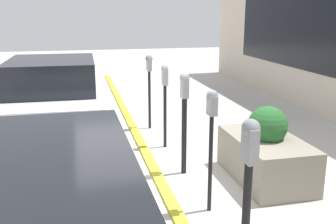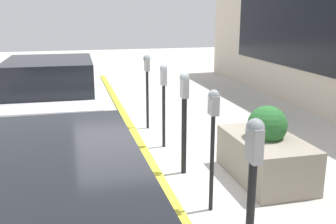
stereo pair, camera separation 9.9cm
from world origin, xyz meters
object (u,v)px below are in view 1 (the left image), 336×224
object	(u,v)px
parking_meter_middle	(184,109)
parked_car_middle	(54,96)
parking_meter_nearest	(248,173)
planter_box	(266,153)
parking_meter_fourth	(165,90)
parking_meter_second	(212,123)
parking_meter_farthest	(149,75)

from	to	relation	value
parking_meter_middle	parked_car_middle	world-z (taller)	parking_meter_middle
parking_meter_nearest	parking_meter_middle	distance (m)	2.44
parking_meter_middle	planter_box	distance (m)	1.35
parked_car_middle	parking_meter_fourth	bearing A→B (deg)	-120.41
parking_meter_fourth	parked_car_middle	world-z (taller)	parked_car_middle
parking_meter_second	parking_meter_fourth	distance (m)	2.43
parking_meter_second	parking_meter_fourth	xyz separation A→B (m)	(2.43, 0.02, -0.07)
parking_meter_second	parking_meter_middle	bearing A→B (deg)	0.09
parking_meter_nearest	parking_meter_middle	bearing A→B (deg)	-2.00
parking_meter_nearest	parked_car_middle	bearing A→B (deg)	21.25
parking_meter_fourth	planter_box	world-z (taller)	parking_meter_fourth
parking_meter_second	parked_car_middle	xyz separation A→B (m)	(3.64, 1.98, -0.34)
parking_meter_second	parked_car_middle	world-z (taller)	parking_meter_second
parking_meter_second	parking_meter_fourth	size ratio (longest dim) A/B	1.02
parking_meter_nearest	parking_meter_second	xyz separation A→B (m)	(1.24, -0.09, 0.10)
parking_meter_farthest	planter_box	xyz separation A→B (m)	(-2.94, -1.17, -0.74)
parking_meter_fourth	parking_meter_farthest	distance (m)	1.23
parking_meter_second	parked_car_middle	bearing A→B (deg)	28.60
parking_meter_farthest	parking_meter_fourth	bearing A→B (deg)	-177.36
parking_meter_middle	parking_meter_fourth	xyz separation A→B (m)	(1.23, 0.02, 0.04)
parking_meter_second	parking_meter_farthest	bearing A→B (deg)	1.18
parked_car_middle	parking_meter_middle	bearing A→B (deg)	-139.72
parking_meter_farthest	parked_car_middle	xyz separation A→B (m)	(-0.01, 1.91, -0.35)
parking_meter_middle	parking_meter_farthest	world-z (taller)	parking_meter_middle
parking_meter_farthest	parked_car_middle	bearing A→B (deg)	90.37
parking_meter_nearest	parking_meter_second	world-z (taller)	parking_meter_second
parking_meter_nearest	planter_box	xyz separation A→B (m)	(1.95, -1.19, -0.63)
parking_meter_fourth	parked_car_middle	bearing A→B (deg)	58.37
planter_box	parked_car_middle	bearing A→B (deg)	46.44
parking_meter_farthest	parking_meter_nearest	bearing A→B (deg)	179.86
parking_meter_middle	planter_box	xyz separation A→B (m)	(-0.49, -1.10, -0.61)
parking_meter_second	parking_meter_middle	size ratio (longest dim) A/B	0.99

